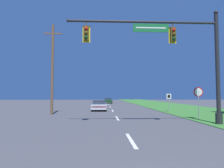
# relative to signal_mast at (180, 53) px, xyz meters

# --- Properties ---
(grass_verge_right) EXTENTS (10.00, 110.00, 0.04)m
(grass_verge_right) POSITION_rel_signal_mast_xyz_m (6.64, 19.74, -4.64)
(grass_verge_right) COLOR #38752D
(grass_verge_right) RESTS_ON ground
(road_center_line) EXTENTS (0.16, 34.80, 0.01)m
(road_center_line) POSITION_rel_signal_mast_xyz_m (-3.86, 11.74, -4.66)
(road_center_line) COLOR silver
(road_center_line) RESTS_ON ground
(signal_mast) EXTENTS (10.18, 0.47, 7.58)m
(signal_mast) POSITION_rel_signal_mast_xyz_m (0.00, 0.00, 0.00)
(signal_mast) COLOR #232326
(signal_mast) RESTS_ON grass_verge_right
(car_ahead) EXTENTS (1.96, 4.55, 1.19)m
(car_ahead) POSITION_rel_signal_mast_xyz_m (-5.45, 12.49, -4.06)
(car_ahead) COLOR black
(car_ahead) RESTS_ON ground
(far_car) EXTENTS (1.82, 4.44, 1.19)m
(far_car) POSITION_rel_signal_mast_xyz_m (-3.75, 34.29, -4.06)
(far_car) COLOR black
(far_car) RESTS_ON ground
(stop_sign) EXTENTS (0.76, 0.07, 2.50)m
(stop_sign) POSITION_rel_signal_mast_xyz_m (2.51, 2.69, -2.80)
(stop_sign) COLOR gray
(stop_sign) RESTS_ON grass_verge_right
(route_sign_post) EXTENTS (0.55, 0.06, 2.03)m
(route_sign_post) POSITION_rel_signal_mast_xyz_m (2.51, 9.75, -3.13)
(route_sign_post) COLOR gray
(route_sign_post) RESTS_ON grass_verge_right
(utility_pole_near) EXTENTS (1.80, 0.26, 9.03)m
(utility_pole_near) POSITION_rel_signal_mast_xyz_m (-10.10, 7.30, 0.01)
(utility_pole_near) COLOR brown
(utility_pole_near) RESTS_ON ground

